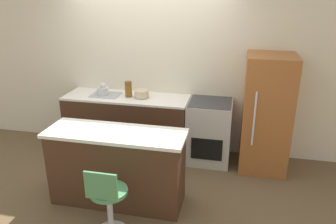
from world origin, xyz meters
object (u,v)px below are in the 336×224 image
object	(u,v)px
refrigerator	(266,114)
stool_chair	(108,203)
kettle	(103,90)
oven_range	(209,131)
mixing_bowl	(142,94)

from	to	relation	value
refrigerator	stool_chair	distance (m)	2.49
stool_chair	kettle	world-z (taller)	kettle
oven_range	stool_chair	distance (m)	2.06
oven_range	kettle	distance (m)	1.74
kettle	refrigerator	bearing A→B (deg)	-0.73
refrigerator	kettle	size ratio (longest dim) A/B	8.66
oven_range	refrigerator	size ratio (longest dim) A/B	0.56
oven_range	mixing_bowl	xyz separation A→B (m)	(-1.03, -0.00, 0.52)
oven_range	mixing_bowl	world-z (taller)	mixing_bowl
refrigerator	stool_chair	xyz separation A→B (m)	(-1.62, -1.85, -0.42)
stool_chair	kettle	xyz separation A→B (m)	(-0.82, 1.88, 0.60)
mixing_bowl	kettle	bearing A→B (deg)	180.00
stool_chair	kettle	distance (m)	2.14
refrigerator	mixing_bowl	distance (m)	1.82
refrigerator	stool_chair	size ratio (longest dim) A/B	1.96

